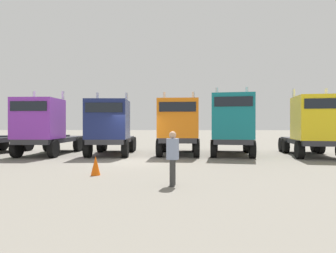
# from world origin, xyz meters

# --- Properties ---
(ground) EXTENTS (200.00, 200.00, 0.00)m
(ground) POSITION_xyz_m (0.00, 0.00, 0.00)
(ground) COLOR slate
(semi_truck_purple) EXTENTS (2.55, 6.36, 4.11)m
(semi_truck_purple) POSITION_xyz_m (-5.94, 2.67, 1.81)
(semi_truck_purple) COLOR #333338
(semi_truck_purple) RESTS_ON ground
(semi_truck_navy) EXTENTS (2.86, 5.86, 4.03)m
(semi_truck_navy) POSITION_xyz_m (-1.83, 2.82, 1.80)
(semi_truck_navy) COLOR #333338
(semi_truck_navy) RESTS_ON ground
(semi_truck_orange) EXTENTS (2.70, 5.83, 4.08)m
(semi_truck_orange) POSITION_xyz_m (2.47, 3.16, 1.83)
(semi_truck_orange) COLOR #333338
(semi_truck_orange) RESTS_ON ground
(semi_truck_teal) EXTENTS (3.34, 6.13, 4.36)m
(semi_truck_teal) POSITION_xyz_m (5.80, 2.92, 1.97)
(semi_truck_teal) COLOR #333338
(semi_truck_teal) RESTS_ON ground
(semi_truck_yellow) EXTENTS (3.28, 6.03, 4.20)m
(semi_truck_yellow) POSITION_xyz_m (10.57, 2.45, 1.89)
(semi_truck_yellow) COLOR #333338
(semi_truck_yellow) RESTS_ON ground
(visitor_with_camera) EXTENTS (0.43, 0.45, 1.71)m
(visitor_with_camera) POSITION_xyz_m (2.33, -5.92, 0.99)
(visitor_with_camera) COLOR #343434
(visitor_with_camera) RESTS_ON ground
(traffic_cone_near) EXTENTS (0.36, 0.36, 0.74)m
(traffic_cone_near) POSITION_xyz_m (-0.65, -4.16, 0.37)
(traffic_cone_near) COLOR #F2590C
(traffic_cone_near) RESTS_ON ground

